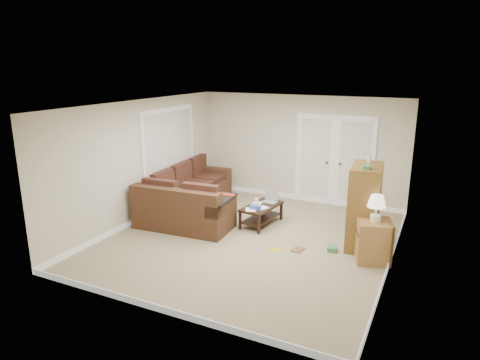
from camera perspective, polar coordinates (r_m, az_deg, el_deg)
The scene contains 17 objects.
floor at distance 8.11m, azimuth 1.41°, elevation -7.91°, with size 5.50×5.50×0.00m, color gray.
ceiling at distance 7.49m, azimuth 1.54°, elevation 9.96°, with size 5.00×5.50×0.02m, color white.
wall_left at distance 9.00m, azimuth -13.19°, elevation 2.40°, with size 0.02×5.50×2.50m, color beige.
wall_right at distance 7.09m, azimuth 20.21°, elevation -1.61°, with size 0.02×5.50×2.50m, color beige.
wall_back at distance 10.21m, azimuth 7.90°, elevation 4.17°, with size 5.00×0.02×2.50m, color beige.
wall_front at distance 5.44m, azimuth -10.69°, elevation -5.95°, with size 5.00×0.02×2.50m, color beige.
baseboards at distance 8.09m, azimuth 1.41°, elevation -7.59°, with size 5.00×5.50×0.10m, color silver, non-canonical shape.
french_doors at distance 10.00m, azimuth 12.42°, elevation 2.46°, with size 1.80×0.05×2.13m.
window_left at distance 9.70m, azimuth -9.43°, elevation 5.32°, with size 0.05×1.92×1.42m.
sectional_sofa at distance 9.32m, azimuth -6.90°, elevation -2.58°, with size 2.13×2.96×0.90m.
coffee_table at distance 8.77m, azimuth 2.93°, elevation -4.52°, with size 0.62×1.06×0.69m.
tv_armoire at distance 7.89m, azimuth 16.22°, elevation -3.36°, with size 0.59×0.97×1.60m.
side_cabinet at distance 7.46m, azimuth 17.39°, elevation -7.34°, with size 0.68×0.68×1.15m.
space_heater at distance 9.62m, azimuth 15.83°, elevation -3.68°, with size 0.13×0.11×0.33m, color white.
floor_magazine at distance 7.70m, azimuth 4.76°, elevation -9.25°, with size 0.25×0.20×0.01m, color gold.
floor_greenbox at distance 7.80m, azimuth 12.18°, elevation -8.92°, with size 0.15×0.20×0.08m, color #3A8142.
floor_book at distance 7.77m, azimuth 7.09°, elevation -9.05°, with size 0.18×0.25×0.02m, color brown.
Camera 1 is at (3.08, -6.79, 3.20)m, focal length 32.00 mm.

